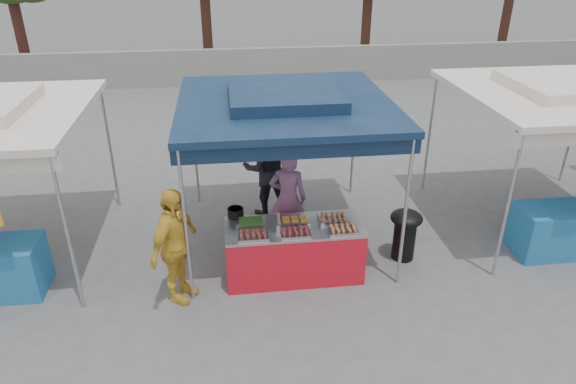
{
  "coord_description": "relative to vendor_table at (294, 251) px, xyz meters",
  "views": [
    {
      "loc": [
        -0.88,
        -6.45,
        4.65
      ],
      "look_at": [
        0.0,
        0.6,
        1.05
      ],
      "focal_mm": 32.0,
      "sensor_mm": 36.0,
      "label": 1
    }
  ],
  "objects": [
    {
      "name": "neighbor_stall_right",
      "position": [
        4.5,
        0.67,
        1.18
      ],
      "size": [
        3.2,
        3.2,
        2.57
      ],
      "color": "#A6A7AD",
      "rests_on": "ground_plane"
    },
    {
      "name": "vendor_table",
      "position": [
        0.0,
        0.0,
        0.0
      ],
      "size": [
        2.0,
        0.8,
        0.85
      ],
      "color": "#AC0F1D",
      "rests_on": "ground_plane"
    },
    {
      "name": "food_tray_bm",
      "position": [
        0.02,
        0.1,
        0.46
      ],
      "size": [
        0.42,
        0.3,
        0.07
      ],
      "color": "#B1B2B6",
      "rests_on": "vendor_table"
    },
    {
      "name": "food_tray_fl",
      "position": [
        -0.61,
        -0.24,
        0.46
      ],
      "size": [
        0.42,
        0.3,
        0.07
      ],
      "color": "#B1B2B6",
      "rests_on": "vendor_table"
    },
    {
      "name": "cooking_pot",
      "position": [
        -0.83,
        0.38,
        0.49
      ],
      "size": [
        0.24,
        0.24,
        0.14
      ],
      "primitive_type": "cylinder",
      "color": "black",
      "rests_on": "vendor_table"
    },
    {
      "name": "skewer_cup",
      "position": [
        -0.23,
        -0.1,
        0.48
      ],
      "size": [
        0.08,
        0.08,
        0.1
      ],
      "primitive_type": "cylinder",
      "color": "#A6A7AD",
      "rests_on": "vendor_table"
    },
    {
      "name": "food_tray_fr",
      "position": [
        0.66,
        -0.24,
        0.46
      ],
      "size": [
        0.42,
        0.3,
        0.07
      ],
      "color": "#B1B2B6",
      "rests_on": "vendor_table"
    },
    {
      "name": "wok_burner",
      "position": [
        1.78,
        0.23,
        0.07
      ],
      "size": [
        0.5,
        0.5,
        0.84
      ],
      "rotation": [
        0.0,
        0.0,
        -0.41
      ],
      "color": "black",
      "rests_on": "ground_plane"
    },
    {
      "name": "helper_man",
      "position": [
        -0.22,
        1.97,
        0.47
      ],
      "size": [
        0.89,
        0.7,
        1.8
      ],
      "primitive_type": "imported",
      "rotation": [
        0.0,
        0.0,
        3.16
      ],
      "color": "black",
      "rests_on": "ground_plane"
    },
    {
      "name": "food_tray_br",
      "position": [
        0.59,
        0.09,
        0.46
      ],
      "size": [
        0.42,
        0.3,
        0.07
      ],
      "color": "#B1B2B6",
      "rests_on": "vendor_table"
    },
    {
      "name": "food_tray_bl",
      "position": [
        -0.62,
        0.11,
        0.46
      ],
      "size": [
        0.42,
        0.3,
        0.07
      ],
      "color": "#B1B2B6",
      "rests_on": "vendor_table"
    },
    {
      "name": "main_canopy",
      "position": [
        0.0,
        1.07,
        1.94
      ],
      "size": [
        3.2,
        3.2,
        2.57
      ],
      "color": "#A6A7AD",
      "rests_on": "ground_plane"
    },
    {
      "name": "crate_left",
      "position": [
        -0.4,
        0.66,
        -0.28
      ],
      "size": [
        0.47,
        0.33,
        0.28
      ],
      "primitive_type": "cube",
      "color": "navy",
      "rests_on": "ground_plane"
    },
    {
      "name": "back_wall",
      "position": [
        0.0,
        11.1,
        0.17
      ],
      "size": [
        40.0,
        0.25,
        1.2
      ],
      "primitive_type": "cube",
      "color": "slate",
      "rests_on": "ground_plane"
    },
    {
      "name": "vendor_woman",
      "position": [
        0.02,
        0.9,
        0.4
      ],
      "size": [
        0.67,
        0.52,
        1.65
      ],
      "primitive_type": "imported",
      "rotation": [
        0.0,
        0.0,
        2.92
      ],
      "color": "#7A4D74",
      "rests_on": "ground_plane"
    },
    {
      "name": "ground_plane",
      "position": [
        0.0,
        0.1,
        -0.43
      ],
      "size": [
        80.0,
        80.0,
        0.0
      ],
      "primitive_type": "plane",
      "color": "#505052"
    },
    {
      "name": "crate_right",
      "position": [
        0.36,
        0.53,
        -0.27
      ],
      "size": [
        0.51,
        0.35,
        0.3
      ],
      "primitive_type": "cube",
      "color": "navy",
      "rests_on": "ground_plane"
    },
    {
      "name": "food_tray_fm",
      "position": [
        -0.01,
        -0.24,
        0.46
      ],
      "size": [
        0.42,
        0.3,
        0.07
      ],
      "color": "#B1B2B6",
      "rests_on": "vendor_table"
    },
    {
      "name": "customer_person",
      "position": [
        -1.67,
        -0.35,
        0.43
      ],
      "size": [
        0.85,
        1.08,
        1.71
      ],
      "primitive_type": "imported",
      "rotation": [
        0.0,
        0.0,
        1.06
      ],
      "color": "gold",
      "rests_on": "ground_plane"
    },
    {
      "name": "crate_stacked",
      "position": [
        0.36,
        0.53,
        0.03
      ],
      "size": [
        0.49,
        0.34,
        0.29
      ],
      "primitive_type": "cube",
      "color": "navy",
      "rests_on": "crate_right"
    }
  ]
}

